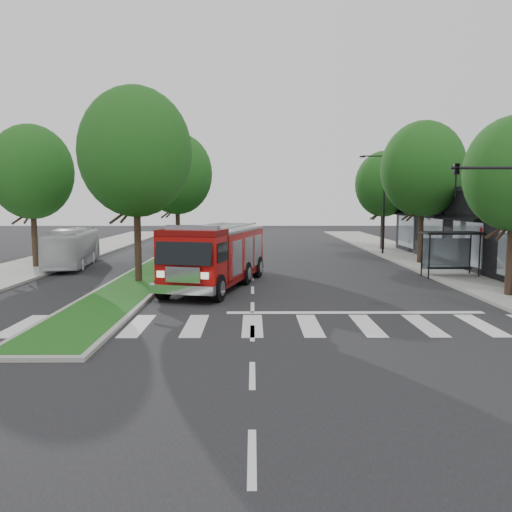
{
  "coord_description": "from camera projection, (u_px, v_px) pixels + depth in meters",
  "views": [
    {
      "loc": [
        0.02,
        -19.99,
        4.29
      ],
      "look_at": [
        0.16,
        2.91,
        1.8
      ],
      "focal_mm": 35.0,
      "sensor_mm": 36.0,
      "label": 1
    }
  ],
  "objects": [
    {
      "name": "city_bus",
      "position": [
        73.0,
        248.0,
        33.25
      ],
      "size": [
        3.43,
        9.19,
        2.5
      ],
      "primitive_type": "imported",
      "rotation": [
        0.0,
        0.0,
        0.15
      ],
      "color": "silver",
      "rests_on": "ground"
    },
    {
      "name": "fire_engine",
      "position": [
        216.0,
        256.0,
        25.11
      ],
      "size": [
        5.01,
        9.84,
        3.27
      ],
      "rotation": [
        0.0,
        0.0,
        -0.25
      ],
      "color": "#5C0605",
      "rests_on": "ground"
    },
    {
      "name": "tree_left_mid",
      "position": [
        31.0,
        172.0,
        31.51
      ],
      "size": [
        5.2,
        5.2,
        9.16
      ],
      "color": "black",
      "rests_on": "ground"
    },
    {
      "name": "tree_right_mid",
      "position": [
        423.0,
        169.0,
        33.63
      ],
      "size": [
        5.6,
        5.6,
        9.72
      ],
      "color": "black",
      "rests_on": "ground"
    },
    {
      "name": "bus_shelter",
      "position": [
        450.0,
        242.0,
        28.29
      ],
      "size": [
        3.2,
        1.6,
        2.61
      ],
      "color": "black",
      "rests_on": "ground"
    },
    {
      "name": "tree_median_near",
      "position": [
        135.0,
        152.0,
        25.53
      ],
      "size": [
        5.8,
        5.8,
        10.16
      ],
      "color": "black",
      "rests_on": "ground"
    },
    {
      "name": "sidewalk_left",
      "position": [
        13.0,
        272.0,
        30.18
      ],
      "size": [
        5.0,
        80.0,
        0.15
      ],
      "primitive_type": "cube",
      "color": "gray",
      "rests_on": "ground"
    },
    {
      "name": "streetlight_right_far",
      "position": [
        382.0,
        199.0,
        39.8
      ],
      "size": [
        2.11,
        0.2,
        8.0
      ],
      "color": "black",
      "rests_on": "ground"
    },
    {
      "name": "tree_right_far",
      "position": [
        384.0,
        184.0,
        43.64
      ],
      "size": [
        5.0,
        5.0,
        8.73
      ],
      "color": "black",
      "rests_on": "ground"
    },
    {
      "name": "median",
      "position": [
        174.0,
        257.0,
        38.19
      ],
      "size": [
        3.0,
        50.0,
        0.15
      ],
      "color": "gray",
      "rests_on": "ground"
    },
    {
      "name": "tree_median_far",
      "position": [
        177.0,
        174.0,
        39.48
      ],
      "size": [
        5.6,
        5.6,
        9.72
      ],
      "color": "black",
      "rests_on": "ground"
    },
    {
      "name": "sidewalk_right",
      "position": [
        458.0,
        271.0,
        30.35
      ],
      "size": [
        5.0,
        80.0,
        0.15
      ],
      "primitive_type": "cube",
      "color": "gray",
      "rests_on": "ground"
    },
    {
      "name": "ground",
      "position": [
        252.0,
        308.0,
        20.34
      ],
      "size": [
        140.0,
        140.0,
        0.0
      ],
      "primitive_type": "plane",
      "color": "black",
      "rests_on": "ground"
    }
  ]
}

